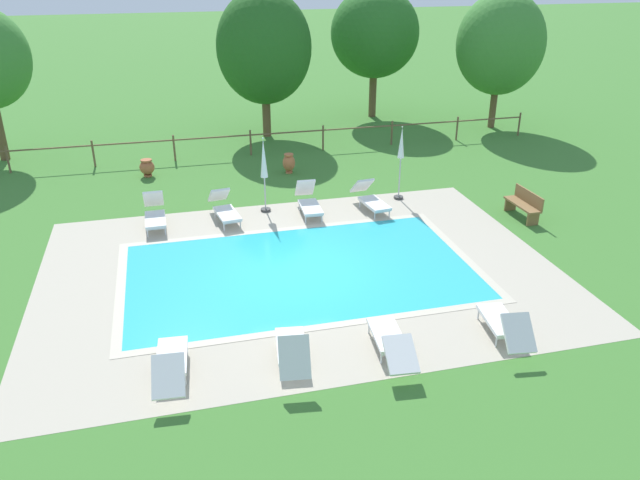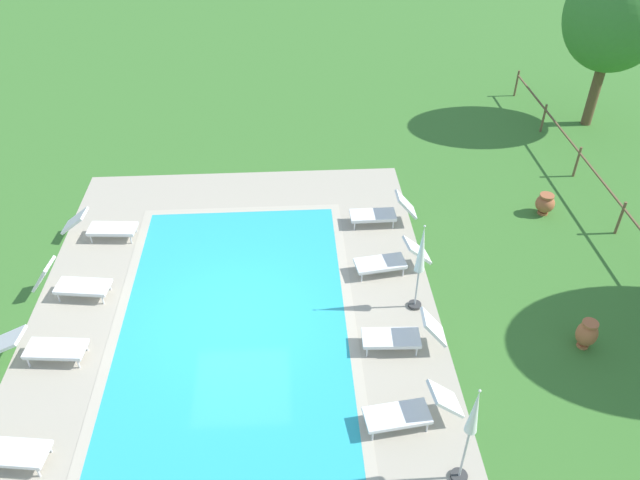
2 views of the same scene
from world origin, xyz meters
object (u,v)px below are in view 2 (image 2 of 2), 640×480
object	(u,v)px
sun_lounger_north_end	(72,283)
sun_lounger_north_far	(102,227)
terracotta_urn_near_fence	(545,203)
sun_lounger_south_mid	(403,335)
patio_umbrella_closed_row_west	(421,256)
sun_lounger_north_mid	(42,347)
tree_east_mid	(617,14)
sun_lounger_south_far	(382,212)
terracotta_urn_by_tree	(587,334)
sun_lounger_north_near_steps	(391,260)
sun_lounger_south_near_corner	(411,411)
patio_umbrella_closed_row_centre	(472,423)

from	to	relation	value
sun_lounger_north_end	sun_lounger_north_far	bearing A→B (deg)	175.28
sun_lounger_north_far	terracotta_urn_near_fence	size ratio (longest dim) A/B	3.12
sun_lounger_south_mid	patio_umbrella_closed_row_west	xyz separation A→B (m)	(-1.32, 0.53, 1.18)
sun_lounger_north_mid	patio_umbrella_closed_row_west	distance (m)	8.66
terracotta_urn_near_fence	tree_east_mid	bearing A→B (deg)	147.32
sun_lounger_north_mid	tree_east_mid	distance (m)	19.93
sun_lounger_south_far	terracotta_urn_by_tree	distance (m)	6.33
sun_lounger_south_mid	terracotta_urn_by_tree	size ratio (longest dim) A/B	2.52
sun_lounger_north_near_steps	terracotta_urn_near_fence	xyz separation A→B (m)	(-2.35, 4.89, -0.03)
sun_lounger_south_near_corner	sun_lounger_south_far	size ratio (longest dim) A/B	1.06
terracotta_urn_by_tree	patio_umbrella_closed_row_centre	bearing A→B (deg)	-49.45
sun_lounger_north_near_steps	patio_umbrella_closed_row_west	xyz separation A→B (m)	(1.35, 0.40, 1.19)
sun_lounger_south_near_corner	terracotta_urn_near_fence	distance (m)	8.75
sun_lounger_north_mid	terracotta_urn_by_tree	distance (m)	12.08
tree_east_mid	sun_lounger_north_far	bearing A→B (deg)	-69.65
sun_lounger_north_end	sun_lounger_north_mid	bearing A→B (deg)	-3.53
sun_lounger_north_end	terracotta_urn_by_tree	xyz separation A→B (m)	(2.40, 11.95, 0.00)
sun_lounger_north_near_steps	sun_lounger_north_end	xyz separation A→B (m)	(0.46, -7.97, 0.02)
patio_umbrella_closed_row_west	tree_east_mid	bearing A→B (deg)	139.00
sun_lounger_south_near_corner	sun_lounger_south_mid	bearing A→B (deg)	174.83
sun_lounger_north_mid	sun_lounger_north_end	xyz separation A→B (m)	(-2.06, 0.13, 0.04)
patio_umbrella_closed_row_centre	sun_lounger_south_near_corner	bearing A→B (deg)	-150.45
sun_lounger_north_far	patio_umbrella_closed_row_centre	distance (m)	11.40
sun_lounger_south_far	tree_east_mid	size ratio (longest dim) A/B	0.32
sun_lounger_north_end	sun_lounger_south_far	bearing A→B (deg)	107.80
sun_lounger_north_near_steps	sun_lounger_south_far	world-z (taller)	sun_lounger_south_far
sun_lounger_north_end	patio_umbrella_closed_row_west	xyz separation A→B (m)	(0.89, 8.37, 1.17)
sun_lounger_south_mid	sun_lounger_south_far	world-z (taller)	sun_lounger_south_mid
sun_lounger_south_near_corner	patio_umbrella_closed_row_centre	xyz separation A→B (m)	(1.24, 0.70, 1.26)
sun_lounger_south_near_corner	patio_umbrella_closed_row_centre	distance (m)	1.90
sun_lounger_north_far	patio_umbrella_closed_row_centre	world-z (taller)	patio_umbrella_closed_row_centre
sun_lounger_north_near_steps	sun_lounger_south_near_corner	world-z (taller)	sun_lounger_south_near_corner
sun_lounger_north_end	patio_umbrella_closed_row_centre	world-z (taller)	patio_umbrella_closed_row_centre
sun_lounger_south_far	sun_lounger_south_near_corner	bearing A→B (deg)	-3.24
sun_lounger_north_far	sun_lounger_north_end	distance (m)	2.38
sun_lounger_south_mid	terracotta_urn_by_tree	world-z (taller)	sun_lounger_south_mid
sun_lounger_north_near_steps	patio_umbrella_closed_row_centre	size ratio (longest dim) A/B	0.80
sun_lounger_north_end	sun_lounger_south_mid	bearing A→B (deg)	74.30
patio_umbrella_closed_row_centre	tree_east_mid	size ratio (longest dim) A/B	0.42
terracotta_urn_by_tree	tree_east_mid	size ratio (longest dim) A/B	0.13
tree_east_mid	sun_lounger_south_far	bearing A→B (deg)	-55.29
sun_lounger_south_far	patio_umbrella_closed_row_west	bearing A→B (deg)	5.36
sun_lounger_north_mid	terracotta_urn_near_fence	size ratio (longest dim) A/B	3.23
sun_lounger_south_near_corner	patio_umbrella_closed_row_west	xyz separation A→B (m)	(-3.34, 0.71, 1.19)
sun_lounger_north_near_steps	patio_umbrella_closed_row_centre	distance (m)	6.08
sun_lounger_south_mid	patio_umbrella_closed_row_centre	size ratio (longest dim) A/B	0.75
sun_lounger_south_far	terracotta_urn_near_fence	distance (m)	4.82
sun_lounger_south_mid	patio_umbrella_closed_row_west	distance (m)	1.84
sun_lounger_north_end	sun_lounger_south_near_corner	bearing A→B (deg)	61.10
sun_lounger_south_mid	terracotta_urn_by_tree	xyz separation A→B (m)	(0.20, 4.10, 0.01)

